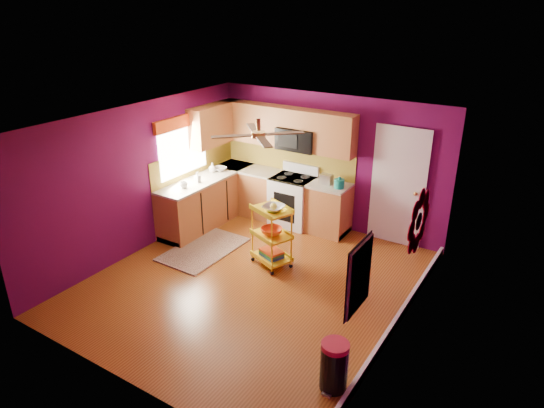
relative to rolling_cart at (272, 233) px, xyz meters
The scene contains 18 objects.
ground 0.83m from the rolling_cart, 86.41° to the right, with size 5.00×5.00×0.00m, color #6B3310.
room_envelope 1.23m from the rolling_cart, 83.90° to the right, with size 4.54×5.04×2.52m.
lower_cabinets 1.78m from the rolling_cart, 137.29° to the left, with size 2.81×2.31×0.94m.
electric_range 1.65m from the rolling_cart, 108.13° to the left, with size 0.76×0.66×1.13m.
upper_cabinetry 2.32m from the rolling_cart, 127.62° to the left, with size 2.80×2.30×1.26m.
left_window 2.51m from the rolling_cart, 168.58° to the left, with size 0.08×1.35×1.08m.
panel_door 2.36m from the rolling_cart, 53.21° to the left, with size 0.95×0.11×2.15m.
right_wall_art 2.61m from the rolling_cart, 22.71° to the right, with size 0.04×2.74×1.04m.
ceiling_fan 1.77m from the rolling_cart, 84.66° to the right, with size 1.01×1.01×0.26m.
shag_rug 1.40m from the rolling_cart, behind, with size 0.93×1.52×0.02m, color #331611.
rolling_cart is the anchor object (origin of this frame).
trash_can 2.82m from the rolling_cart, 43.55° to the right, with size 0.33×0.35×0.60m.
teal_kettle 1.65m from the rolling_cart, 73.97° to the left, with size 0.18×0.18×0.21m.
toaster 1.66m from the rolling_cart, 84.66° to the left, with size 0.22×0.15×0.18m, color beige.
soap_bottle_a 1.95m from the rolling_cart, 167.73° to the left, with size 0.09×0.09×0.20m, color #EA3F72.
soap_bottle_b 2.27m from the rolling_cart, 153.24° to the left, with size 0.15×0.15×0.19m, color white.
counter_dish 2.28m from the rolling_cart, 149.28° to the left, with size 0.26×0.26×0.06m, color white.
counter_cup 1.93m from the rolling_cart, behind, with size 0.14×0.14×0.11m, color white.
Camera 1 is at (3.66, -5.24, 4.01)m, focal length 32.00 mm.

